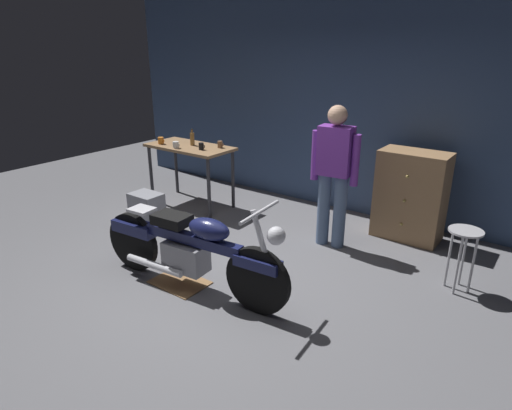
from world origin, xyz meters
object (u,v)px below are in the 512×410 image
(wooden_dresser, at_px, (411,196))
(mug_orange_travel, at_px, (161,141))
(mug_brown_stoneware, at_px, (220,144))
(storage_bin, at_px, (147,205))
(person_standing, at_px, (334,171))
(bottle, at_px, (192,139))
(motorcycle, at_px, (190,248))
(shop_stool, at_px, (464,244))
(mug_black_matte, at_px, (201,146))
(mug_white_ceramic, at_px, (176,145))

(wooden_dresser, height_order, mug_orange_travel, wooden_dresser)
(mug_brown_stoneware, bearing_deg, storage_bin, -122.88)
(person_standing, relative_size, bottle, 6.93)
(person_standing, distance_m, bottle, 2.33)
(motorcycle, distance_m, mug_brown_stoneware, 2.37)
(shop_stool, distance_m, wooden_dresser, 1.25)
(mug_black_matte, distance_m, bottle, 0.33)
(mug_black_matte, bearing_deg, mug_white_ceramic, -158.05)
(storage_bin, xyz_separation_m, mug_white_ceramic, (0.11, 0.52, 0.78))
(motorcycle, height_order, person_standing, person_standing)
(shop_stool, xyz_separation_m, bottle, (-3.82, 0.26, 0.50))
(person_standing, distance_m, mug_orange_travel, 2.76)
(wooden_dresser, relative_size, mug_orange_travel, 9.39)
(storage_bin, height_order, mug_brown_stoneware, mug_brown_stoneware)
(bottle, bearing_deg, mug_black_matte, -23.69)
(motorcycle, distance_m, shop_stool, 2.63)
(storage_bin, height_order, mug_black_matte, mug_black_matte)
(shop_stool, relative_size, bottle, 2.66)
(mug_orange_travel, xyz_separation_m, mug_white_ceramic, (0.38, -0.06, -0.00))
(shop_stool, bearing_deg, mug_white_ceramic, -179.81)
(wooden_dresser, xyz_separation_m, storage_bin, (-3.16, -1.48, -0.38))
(wooden_dresser, height_order, storage_bin, wooden_dresser)
(storage_bin, distance_m, mug_white_ceramic, 0.94)
(mug_white_ceramic, bearing_deg, mug_black_matte, 21.95)
(mug_orange_travel, bearing_deg, mug_brown_stoneware, 21.16)
(motorcycle, xyz_separation_m, shop_stool, (2.12, 1.56, 0.05))
(mug_orange_travel, distance_m, mug_black_matte, 0.74)
(person_standing, relative_size, mug_white_ceramic, 14.05)
(mug_brown_stoneware, bearing_deg, mug_orange_travel, -158.84)
(mug_brown_stoneware, height_order, mug_white_ceramic, mug_brown_stoneware)
(mug_orange_travel, height_order, bottle, bottle)
(motorcycle, height_order, wooden_dresser, wooden_dresser)
(motorcycle, height_order, mug_black_matte, same)
(shop_stool, xyz_separation_m, wooden_dresser, (-0.83, 0.94, 0.05))
(mug_orange_travel, distance_m, bottle, 0.48)
(mug_brown_stoneware, relative_size, mug_black_matte, 1.00)
(mug_brown_stoneware, distance_m, bottle, 0.45)
(storage_bin, relative_size, mug_brown_stoneware, 4.24)
(person_standing, relative_size, mug_black_matte, 16.07)
(wooden_dresser, bearing_deg, motorcycle, -117.30)
(mug_white_ceramic, bearing_deg, mug_orange_travel, 170.87)
(person_standing, bearing_deg, mug_white_ceramic, -1.35)
(mug_brown_stoneware, height_order, bottle, bottle)
(motorcycle, relative_size, shop_stool, 3.42)
(storage_bin, xyz_separation_m, mug_brown_stoneware, (0.59, 0.92, 0.78))
(shop_stool, relative_size, storage_bin, 1.45)
(bottle, bearing_deg, mug_white_ceramic, -101.23)
(mug_orange_travel, bearing_deg, bottle, 26.49)
(storage_bin, bearing_deg, mug_brown_stoneware, 57.12)
(motorcycle, bearing_deg, mug_brown_stoneware, 118.53)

